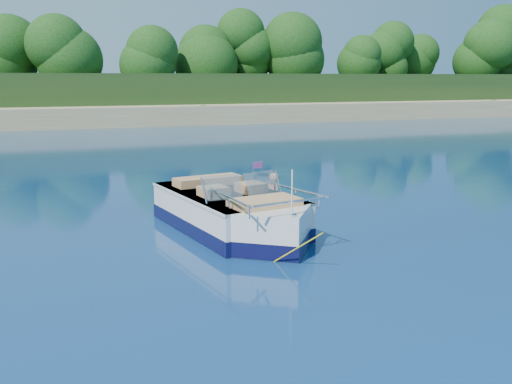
# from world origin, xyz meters

# --- Properties ---
(ground) EXTENTS (160.00, 160.00, 0.00)m
(ground) POSITION_xyz_m (0.00, 0.00, 0.00)
(ground) COLOR #0A234A
(ground) RESTS_ON ground
(shoreline) EXTENTS (170.00, 59.00, 6.00)m
(shoreline) POSITION_xyz_m (0.00, 63.77, 0.98)
(shoreline) COLOR #8C7551
(shoreline) RESTS_ON ground
(treeline) EXTENTS (150.00, 7.12, 8.19)m
(treeline) POSITION_xyz_m (0.04, 41.01, 5.55)
(treeline) COLOR black
(treeline) RESTS_ON ground
(motorboat) EXTENTS (2.94, 6.31, 2.12)m
(motorboat) POSITION_xyz_m (1.46, 3.75, 0.41)
(motorboat) COLOR silver
(motorboat) RESTS_ON ground
(tow_tube) EXTENTS (1.77, 1.77, 0.36)m
(tow_tube) POSITION_xyz_m (3.20, 5.82, 0.09)
(tow_tube) COLOR #FAE100
(tow_tube) RESTS_ON ground
(boy) EXTENTS (0.65, 0.94, 1.70)m
(boy) POSITION_xyz_m (3.23, 5.80, 0.00)
(boy) COLOR tan
(boy) RESTS_ON ground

